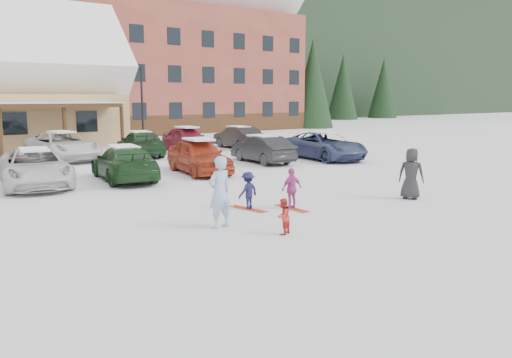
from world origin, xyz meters
TOP-DOWN VIEW (x-y plane):
  - ground at (0.00, 0.00)m, footprint 160.00×160.00m
  - alpine_hotel at (14.27, 38.00)m, footprint 31.48×14.01m
  - lamp_post at (6.70, 24.81)m, footprint 0.50×0.25m
  - conifer_1 at (30.00, 32.00)m, footprint 4.84×4.84m
  - conifer_3 at (6.00, 44.00)m, footprint 3.96×3.96m
  - conifer_4 at (34.00, 46.00)m, footprint 5.06×5.06m
  - adult_skier at (-1.52, 0.06)m, footprint 0.75×0.54m
  - toddler_red at (-0.58, -1.40)m, footprint 0.55×0.50m
  - child_navy at (0.31, 1.44)m, footprint 0.82×0.58m
  - skis_child_navy at (0.31, 1.44)m, footprint 0.49×1.41m
  - child_magenta at (1.45, 0.73)m, footprint 0.74×0.31m
  - skis_child_magenta at (1.45, 0.73)m, footprint 0.21×1.40m
  - bystander_dark at (5.68, -0.40)m, footprint 0.88×1.00m
  - parked_car_2 at (-4.08, 9.46)m, footprint 2.99×5.44m
  - parked_car_3 at (-0.77, 8.89)m, footprint 2.52×5.06m
  - parked_car_4 at (2.70, 8.85)m, footprint 2.36×4.72m
  - parked_car_5 at (7.20, 10.18)m, footprint 1.78×4.38m
  - parked_car_6 at (10.87, 9.39)m, footprint 2.89×5.54m
  - parked_car_10 at (-1.10, 17.24)m, footprint 3.27×5.89m
  - parked_car_11 at (3.15, 16.68)m, footprint 2.69×5.17m
  - parked_car_12 at (6.57, 17.42)m, footprint 1.89×4.57m
  - parked_car_13 at (10.24, 17.10)m, footprint 1.71×4.52m

SIDE VIEW (x-z plane):
  - ground at x=0.00m, z-range 0.00..0.00m
  - skis_child_navy at x=0.31m, z-range 0.00..0.03m
  - skis_child_magenta at x=1.45m, z-range 0.00..0.03m
  - toddler_red at x=-0.58m, z-range 0.00..0.92m
  - child_navy at x=0.31m, z-range 0.00..1.16m
  - child_magenta at x=1.45m, z-range 0.00..1.26m
  - parked_car_3 at x=-0.77m, z-range 0.00..1.41m
  - parked_car_5 at x=7.20m, z-range 0.00..1.41m
  - parked_car_11 at x=3.15m, z-range 0.00..1.43m
  - parked_car_2 at x=-4.08m, z-range 0.00..1.44m
  - parked_car_13 at x=10.24m, z-range 0.00..1.47m
  - parked_car_6 at x=10.87m, z-range 0.00..1.49m
  - parked_car_4 at x=2.70m, z-range 0.00..1.54m
  - parked_car_12 at x=6.57m, z-range 0.00..1.55m
  - parked_car_10 at x=-1.10m, z-range 0.00..1.56m
  - bystander_dark at x=5.68m, z-range 0.00..1.72m
  - adult_skier at x=-1.52m, z-range 0.00..1.90m
  - lamp_post at x=6.70m, z-range 0.40..6.17m
  - conifer_3 at x=6.00m, z-range 0.53..9.71m
  - conifer_1 at x=30.00m, z-range 0.65..11.87m
  - conifer_4 at x=34.00m, z-range 0.68..12.41m
  - alpine_hotel at x=14.27m, z-range -2.11..19.37m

